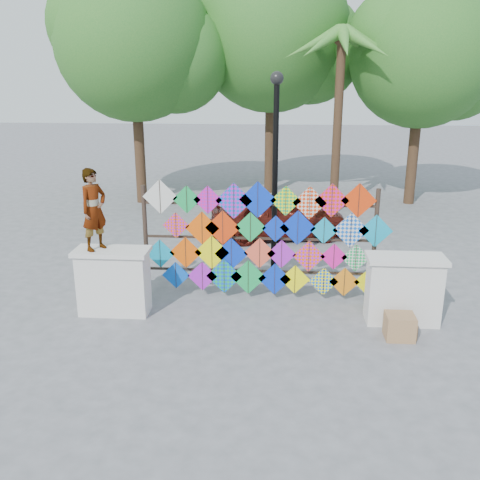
# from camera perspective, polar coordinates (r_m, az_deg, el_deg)

# --- Properties ---
(ground) EXTENTS (80.00, 80.00, 0.00)m
(ground) POSITION_cam_1_polar(r_m,az_deg,el_deg) (10.42, 1.72, -7.71)
(ground) COLOR gray
(ground) RESTS_ON ground
(parapet_left) EXTENTS (1.40, 0.65, 1.28)m
(parapet_left) POSITION_cam_1_polar(r_m,az_deg,el_deg) (10.44, -13.32, -4.27)
(parapet_left) COLOR silver
(parapet_left) RESTS_ON ground
(parapet_right) EXTENTS (1.40, 0.65, 1.28)m
(parapet_right) POSITION_cam_1_polar(r_m,az_deg,el_deg) (10.23, 17.04, -5.02)
(parapet_right) COLOR silver
(parapet_right) RESTS_ON ground
(kite_rack) EXTENTS (4.96, 0.24, 2.44)m
(kite_rack) POSITION_cam_1_polar(r_m,az_deg,el_deg) (10.65, 2.43, -0.03)
(kite_rack) COLOR #2F221A
(kite_rack) RESTS_ON ground
(tree_west) EXTENTS (5.85, 5.20, 8.01)m
(tree_west) POSITION_cam_1_polar(r_m,az_deg,el_deg) (19.10, -10.96, 19.96)
(tree_west) COLOR #4A2F1F
(tree_west) RESTS_ON ground
(tree_mid) EXTENTS (6.30, 5.60, 8.61)m
(tree_mid) POSITION_cam_1_polar(r_m,az_deg,el_deg) (20.51, 3.69, 21.12)
(tree_mid) COLOR #4A2F1F
(tree_mid) RESTS_ON ground
(tree_east) EXTENTS (5.40, 4.80, 7.42)m
(tree_east) POSITION_cam_1_polar(r_m,az_deg,el_deg) (19.55, 19.14, 18.13)
(tree_east) COLOR #4A2F1F
(tree_east) RESTS_ON ground
(palm_tree) EXTENTS (3.62, 3.62, 5.83)m
(palm_tree) POSITION_cam_1_polar(r_m,az_deg,el_deg) (17.54, 10.75, 18.82)
(palm_tree) COLOR #4A2F1F
(palm_tree) RESTS_ON ground
(vendor_woman) EXTENTS (0.59, 0.66, 1.52)m
(vendor_woman) POSITION_cam_1_polar(r_m,az_deg,el_deg) (10.11, -15.33, 3.15)
(vendor_woman) COLOR #99999E
(vendor_woman) RESTS_ON parapet_left
(sedan) EXTENTS (3.99, 2.24, 1.28)m
(sedan) POSITION_cam_1_polar(r_m,az_deg,el_deg) (14.89, 4.03, 2.63)
(sedan) COLOR #4C130D
(sedan) RESTS_ON ground
(lamppost) EXTENTS (0.28, 0.28, 4.46)m
(lamppost) POSITION_cam_1_polar(r_m,az_deg,el_deg) (11.56, 3.80, 8.75)
(lamppost) COLOR black
(lamppost) RESTS_ON ground
(cardboard_box_near) EXTENTS (0.49, 0.44, 0.44)m
(cardboard_box_near) POSITION_cam_1_polar(r_m,az_deg,el_deg) (9.78, 16.65, -8.83)
(cardboard_box_near) COLOR #976B49
(cardboard_box_near) RESTS_ON ground
(cardboard_box_far) EXTENTS (0.34, 0.31, 0.28)m
(cardboard_box_far) POSITION_cam_1_polar(r_m,az_deg,el_deg) (9.88, 17.27, -9.10)
(cardboard_box_far) COLOR #976B49
(cardboard_box_far) RESTS_ON ground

